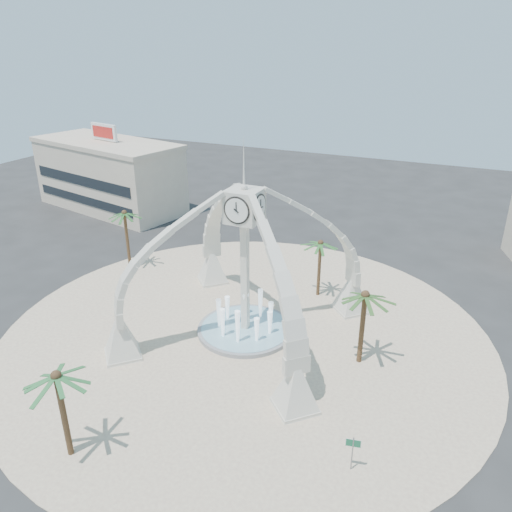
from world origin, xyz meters
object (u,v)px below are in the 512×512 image
at_px(palm_north, 321,244).
at_px(street_sign, 353,447).
at_px(palm_south, 56,377).
at_px(fountain, 245,329).
at_px(clock_tower, 245,261).
at_px(palm_east, 365,296).
at_px(palm_west, 124,214).

bearing_deg(palm_north, street_sign, -66.69).
bearing_deg(street_sign, palm_south, -170.96).
relative_size(fountain, palm_south, 1.26).
bearing_deg(palm_north, clock_tower, -111.50).
bearing_deg(fountain, palm_east, -1.12).
xyz_separation_m(palm_north, palm_south, (-6.99, -25.10, 0.25)).
relative_size(clock_tower, palm_south, 2.82).
bearing_deg(fountain, palm_south, -102.22).
height_order(palm_west, palm_south, palm_west).
bearing_deg(fountain, street_sign, -42.00).
height_order(palm_east, street_sign, palm_east).
distance_m(clock_tower, palm_west, 18.01).
bearing_deg(fountain, palm_north, 68.50).
relative_size(palm_south, street_sign, 2.68).
bearing_deg(palm_east, palm_north, 124.79).
relative_size(fountain, street_sign, 3.37).
bearing_deg(palm_east, palm_south, -129.23).
relative_size(fountain, palm_east, 1.23).
xyz_separation_m(palm_west, palm_south, (13.29, -22.73, -0.47)).
relative_size(palm_east, palm_south, 1.02).
height_order(fountain, palm_west, palm_west).
relative_size(palm_east, street_sign, 2.74).
bearing_deg(palm_east, fountain, 178.88).
bearing_deg(palm_south, palm_north, 74.44).
height_order(palm_east, palm_west, palm_west).
xyz_separation_m(fountain, palm_west, (-16.83, 6.38, 5.74)).
height_order(palm_west, palm_north, palm_west).
relative_size(palm_west, street_sign, 2.87).
xyz_separation_m(palm_south, street_sign, (15.33, 5.74, -3.86)).
distance_m(palm_east, palm_north, 10.89).
relative_size(fountain, palm_west, 1.18).
xyz_separation_m(clock_tower, palm_east, (9.66, -0.19, -0.83)).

